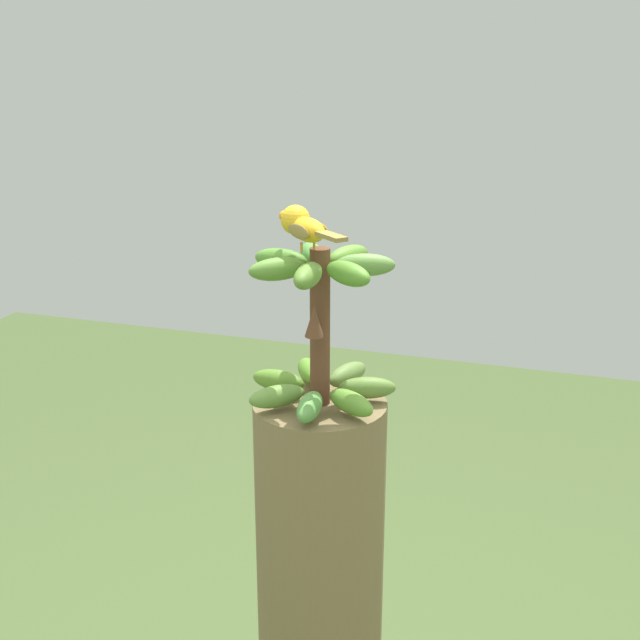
{
  "coord_description": "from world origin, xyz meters",
  "views": [
    {
      "loc": [
        1.43,
        0.47,
        2.05
      ],
      "look_at": [
        0.0,
        0.0,
        1.56
      ],
      "focal_mm": 46.03,
      "sensor_mm": 36.0,
      "label": 1
    }
  ],
  "objects": [
    {
      "name": "perched_bird",
      "position": [
        0.02,
        -0.03,
        1.75
      ],
      "size": [
        0.15,
        0.17,
        0.08
      ],
      "color": "#C68933",
      "rests_on": "banana_bunch"
    },
    {
      "name": "banana_bunch",
      "position": [
        0.0,
        0.0,
        1.55
      ],
      "size": [
        0.3,
        0.3,
        0.32
      ],
      "color": "brown",
      "rests_on": "banana_tree"
    }
  ]
}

